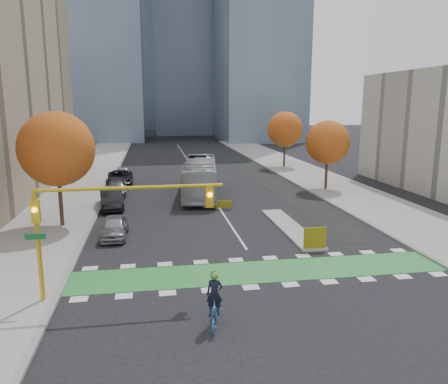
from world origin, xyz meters
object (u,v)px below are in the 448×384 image
object	(u,v)px
tree_east_far	(285,129)
traffic_signal_west	(98,213)
parked_car_b	(111,198)
parked_car_d	(120,178)
hazard_board	(315,238)
parked_car_a	(114,227)
tree_west	(57,149)
parked_car_c	(116,188)
bus	(200,177)
parked_car_e	(123,172)
cyclist	(215,309)
tree_east_near	(328,142)

from	to	relation	value
tree_east_far	traffic_signal_west	world-z (taller)	tree_east_far
parked_car_b	parked_car_d	bearing A→B (deg)	82.94
hazard_board	traffic_signal_west	xyz separation A→B (m)	(-11.93, -4.71, 3.23)
parked_car_a	traffic_signal_west	bearing A→B (deg)	-87.85
tree_west	parked_car_c	distance (m)	12.31
hazard_board	tree_west	distance (m)	18.44
tree_east_far	parked_car_a	xyz separation A→B (m)	(-20.62, -29.05, -4.53)
tree_east_far	bus	size ratio (longest dim) A/B	0.60
tree_west	parked_car_c	world-z (taller)	tree_west
tree_west	parked_car_e	size ratio (longest dim) A/B	2.11
tree_east_far	cyclist	bearing A→B (deg)	-110.64
tree_east_far	parked_car_e	xyz separation A→B (m)	(-21.50, -5.13, -4.57)
traffic_signal_west	parked_car_c	bearing A→B (deg)	92.62
bus	parked_car_a	world-z (taller)	bus
cyclist	parked_car_c	distance (m)	27.31
tree_west	parked_car_a	xyz separation A→B (m)	(3.88, -3.05, -4.90)
bus	tree_east_far	bearing A→B (deg)	58.03
hazard_board	cyclist	distance (m)	10.83
tree_east_far	parked_car_d	bearing A→B (deg)	-154.77
parked_car_a	parked_car_d	size ratio (longest dim) A/B	0.72
hazard_board	parked_car_d	world-z (taller)	parked_car_d
traffic_signal_west	parked_car_e	distance (m)	33.57
hazard_board	traffic_signal_west	distance (m)	13.23
parked_car_d	parked_car_e	bearing A→B (deg)	87.88
tree_east_near	parked_car_b	size ratio (longest dim) A/B	1.37
traffic_signal_west	parked_car_e	bearing A→B (deg)	91.84
hazard_board	parked_car_d	size ratio (longest dim) A/B	0.24
parked_car_b	tree_east_far	bearing A→B (deg)	36.77
cyclist	parked_car_d	xyz separation A→B (m)	(-5.74, 31.70, 0.05)
cyclist	bus	distance (m)	25.46
tree_east_far	bus	xyz separation A→B (m)	(-13.49, -16.50, -3.47)
traffic_signal_west	parked_car_b	world-z (taller)	traffic_signal_west
tree_east_near	cyclist	xyz separation A→B (m)	(-15.26, -25.83, -4.10)
tree_east_far	parked_car_c	xyz separation A→B (m)	(-21.50, -15.13, -4.57)
hazard_board	parked_car_c	world-z (taller)	hazard_board
parked_car_b	parked_car_d	world-z (taller)	parked_car_b
parked_car_c	parked_car_d	xyz separation A→B (m)	(0.00, 5.00, 0.14)
parked_car_a	parked_car_e	bearing A→B (deg)	93.10
hazard_board	parked_car_b	xyz separation A→B (m)	(-13.00, 13.16, 0.05)
parked_car_c	parked_car_d	distance (m)	5.00
parked_car_a	parked_car_b	distance (m)	8.46
parked_car_a	parked_car_d	xyz separation A→B (m)	(-0.88, 18.92, 0.10)
tree_west	tree_east_far	bearing A→B (deg)	46.70
bus	parked_car_c	distance (m)	8.20
bus	parked_car_b	xyz separation A→B (m)	(-8.01, -4.15, -0.92)
parked_car_c	cyclist	bearing A→B (deg)	-80.78
cyclist	parked_car_a	size ratio (longest dim) A/B	0.55
tree_east_far	parked_car_b	distance (m)	30.13
parked_car_c	tree_west	bearing A→B (deg)	-108.35
tree_east_near	parked_car_c	bearing A→B (deg)	177.63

